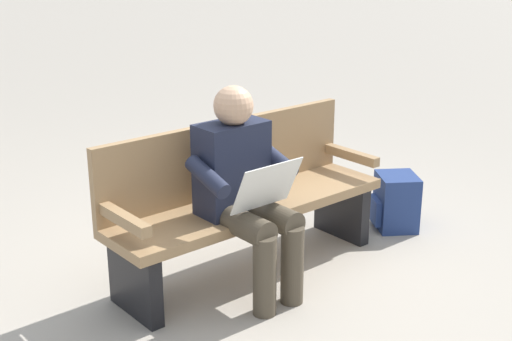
% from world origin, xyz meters
% --- Properties ---
extents(ground_plane, '(40.00, 40.00, 0.00)m').
position_xyz_m(ground_plane, '(0.00, 0.00, 0.00)').
color(ground_plane, '#A89E8E').
extents(bench_near, '(1.81, 0.53, 0.90)m').
position_xyz_m(bench_near, '(-0.00, -0.07, 0.46)').
color(bench_near, '#9E7A51').
rests_on(bench_near, ground).
extents(person_seated, '(0.58, 0.58, 1.18)m').
position_xyz_m(person_seated, '(0.18, 0.16, 0.63)').
color(person_seated, '#1E2338').
rests_on(person_seated, ground).
extents(backpack, '(0.39, 0.39, 0.39)m').
position_xyz_m(backpack, '(-1.18, 0.18, 0.19)').
color(backpack, navy).
rests_on(backpack, ground).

